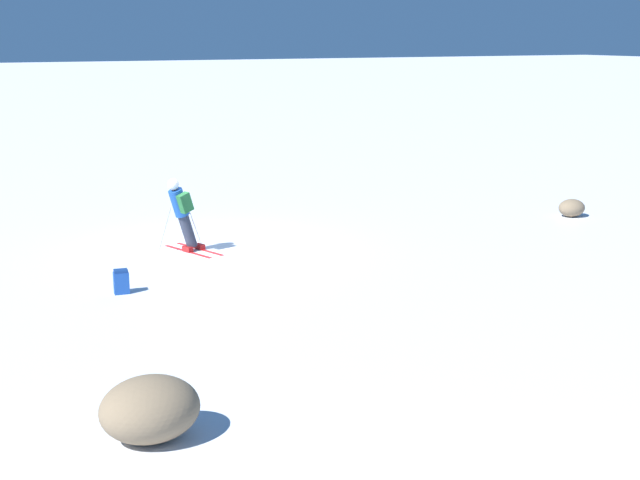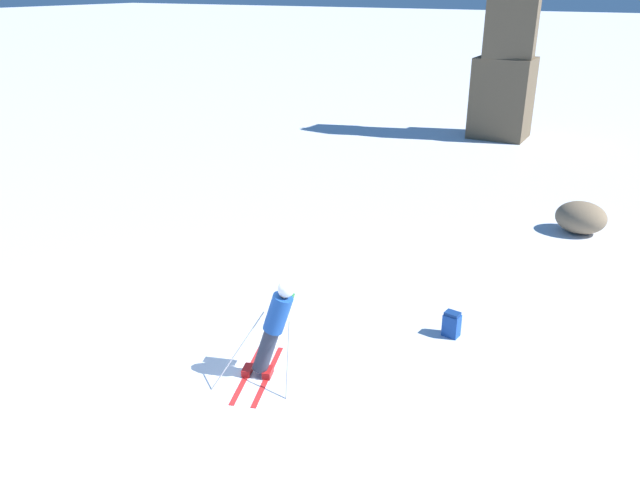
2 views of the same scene
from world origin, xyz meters
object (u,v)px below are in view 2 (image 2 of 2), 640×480
at_px(skier, 275,323).
at_px(spare_backpack, 452,324).
at_px(rock_pillar, 509,41).
at_px(exposed_boulder_0, 581,217).

relative_size(skier, spare_backpack, 3.73).
bearing_deg(rock_pillar, exposed_boulder_0, -64.93).
xyz_separation_m(skier, rock_pillar, (-1.19, 19.49, 2.95)).
distance_m(skier, exposed_boulder_0, 10.11).
xyz_separation_m(skier, spare_backpack, (2.18, 2.71, -0.78)).
bearing_deg(skier, spare_backpack, 32.98).
bearing_deg(exposed_boulder_0, spare_backpack, -101.14).
xyz_separation_m(spare_backpack, exposed_boulder_0, (1.33, 6.75, 0.18)).
distance_m(skier, spare_backpack, 3.56).
relative_size(spare_backpack, exposed_boulder_0, 0.38).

